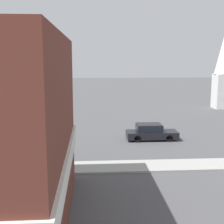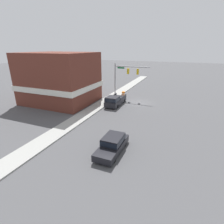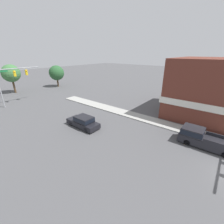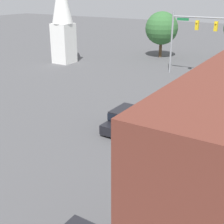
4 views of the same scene
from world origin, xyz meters
TOP-DOWN VIEW (x-y plane):
  - far_signal_assembly at (-3.39, 34.31)m, footprint 7.67×0.49m
  - car_lead at (-1.86, 16.82)m, footprint 1.86×4.89m
  - church_steeple at (-20.41, 31.68)m, footprint 2.81×2.81m
  - backdrop_tree_left_far at (-10.62, 42.47)m, footprint 4.82×4.82m

SIDE VIEW (x-z plane):
  - car_lead at x=-1.86m, z-range 0.03..1.59m
  - backdrop_tree_left_far at x=-10.62m, z-range 0.93..7.64m
  - far_signal_assembly at x=-3.39m, z-range 1.63..8.85m
  - church_steeple at x=-20.41m, z-range 0.28..12.22m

